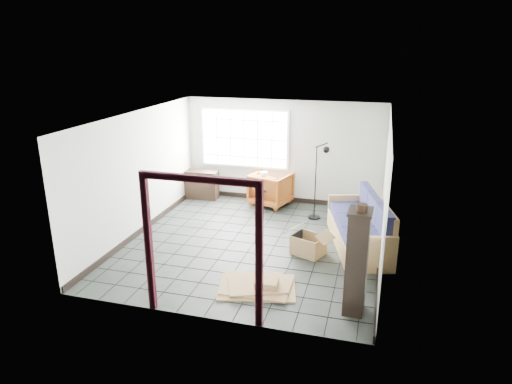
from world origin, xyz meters
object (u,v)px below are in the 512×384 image
(futon_sofa, at_px, (362,229))
(side_table, at_px, (266,191))
(tall_shelf, at_px, (357,261))
(armchair, at_px, (271,187))

(futon_sofa, relative_size, side_table, 4.36)
(side_table, relative_size, tall_shelf, 0.35)
(futon_sofa, height_order, tall_shelf, tall_shelf)
(side_table, height_order, tall_shelf, tall_shelf)
(side_table, xyz_separation_m, tall_shelf, (2.45, -4.15, 0.42))
(armchair, height_order, tall_shelf, tall_shelf)
(armchair, relative_size, side_table, 1.59)
(futon_sofa, bearing_deg, tall_shelf, -104.71)
(futon_sofa, height_order, armchair, futon_sofa)
(futon_sofa, relative_size, tall_shelf, 1.52)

